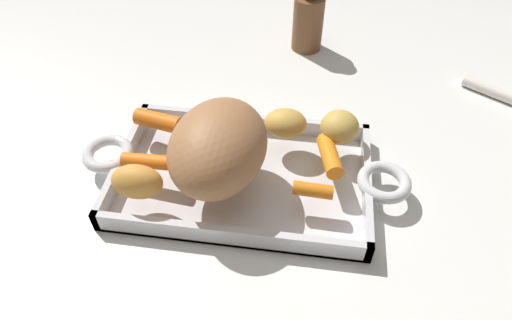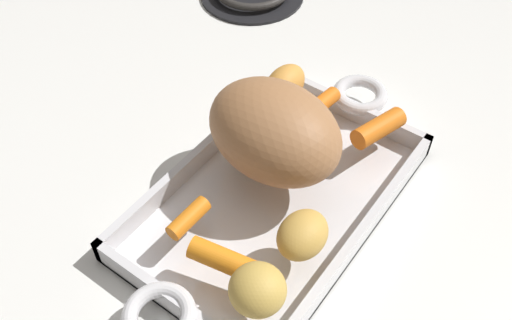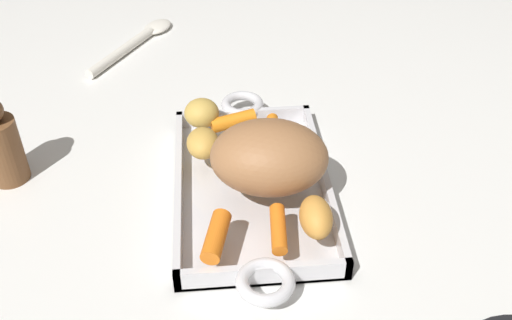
{
  "view_description": "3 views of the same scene",
  "coord_description": "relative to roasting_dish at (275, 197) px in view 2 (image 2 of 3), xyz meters",
  "views": [
    {
      "loc": [
        -0.07,
        0.4,
        0.46
      ],
      "look_at": [
        -0.02,
        0.02,
        0.07
      ],
      "focal_mm": 32.25,
      "sensor_mm": 36.0,
      "label": 1
    },
    {
      "loc": [
        -0.32,
        -0.21,
        0.5
      ],
      "look_at": [
        -0.0,
        0.02,
        0.06
      ],
      "focal_mm": 40.21,
      "sensor_mm": 36.0,
      "label": 2
    },
    {
      "loc": [
        0.62,
        -0.05,
        0.55
      ],
      "look_at": [
        0.02,
        0.0,
        0.07
      ],
      "focal_mm": 41.98,
      "sensor_mm": 36.0,
      "label": 3
    }
  ],
  "objects": [
    {
      "name": "baby_carrot_center_right",
      "position": [
        -0.09,
        0.04,
        0.03
      ],
      "size": [
        0.05,
        0.02,
        0.02
      ],
      "primitive_type": "cylinder",
      "rotation": [
        1.55,
        0.0,
        1.54
      ],
      "color": "orange",
      "rests_on": "roasting_dish"
    },
    {
      "name": "ground_plane",
      "position": [
        0.0,
        0.0,
        -0.01
      ],
      "size": [
        2.15,
        2.15,
        0.0
      ],
      "primitive_type": "plane",
      "color": "white"
    },
    {
      "name": "pork_roast",
      "position": [
        0.02,
        0.02,
        0.07
      ],
      "size": [
        0.13,
        0.16,
        0.09
      ],
      "primitive_type": "ellipsoid",
      "rotation": [
        0.0,
        0.0,
        1.45
      ],
      "color": "#A26D43",
      "rests_on": "roasting_dish"
    },
    {
      "name": "baby_carrot_northeast",
      "position": [
        -0.11,
        -0.02,
        0.04
      ],
      "size": [
        0.04,
        0.07,
        0.03
      ],
      "primitive_type": "cylinder",
      "rotation": [
        1.5,
        0.0,
        3.37
      ],
      "color": "orange",
      "rests_on": "roasting_dish"
    },
    {
      "name": "potato_near_roast",
      "position": [
        -0.12,
        -0.06,
        0.04
      ],
      "size": [
        0.07,
        0.07,
        0.04
      ],
      "primitive_type": "ellipsoid",
      "rotation": [
        0.0,
        0.0,
        4.32
      ],
      "color": "gold",
      "rests_on": "roasting_dish"
    },
    {
      "name": "roasting_dish",
      "position": [
        0.0,
        0.0,
        0.0
      ],
      "size": [
        0.43,
        0.21,
        0.03
      ],
      "color": "silver",
      "rests_on": "ground_plane"
    },
    {
      "name": "baby_carrot_southeast",
      "position": [
        0.12,
        0.02,
        0.03
      ],
      "size": [
        0.07,
        0.02,
        0.03
      ],
      "primitive_type": "cylinder",
      "rotation": [
        1.47,
        0.0,
        4.65
      ],
      "color": "orange",
      "rests_on": "roasting_dish"
    },
    {
      "name": "potato_corner",
      "position": [
        0.11,
        0.07,
        0.05
      ],
      "size": [
        0.06,
        0.04,
        0.04
      ],
      "primitive_type": "ellipsoid",
      "rotation": [
        0.0,
        0.0,
        3.14
      ],
      "color": "gold",
      "rests_on": "roasting_dish"
    },
    {
      "name": "baby_carrot_center_left",
      "position": [
        0.12,
        -0.05,
        0.04
      ],
      "size": [
        0.07,
        0.04,
        0.03
      ],
      "primitive_type": "cylinder",
      "rotation": [
        1.5,
        0.0,
        4.45
      ],
      "color": "orange",
      "rests_on": "roasting_dish"
    },
    {
      "name": "potato_golden_large",
      "position": [
        -0.05,
        -0.06,
        0.04
      ],
      "size": [
        0.06,
        0.05,
        0.04
      ],
      "primitive_type": "ellipsoid",
      "rotation": [
        0.0,
        0.0,
        0.03
      ],
      "color": "gold",
      "rests_on": "roasting_dish"
    }
  ]
}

